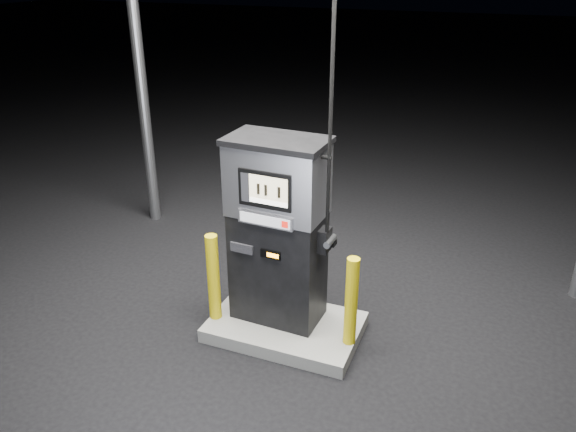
% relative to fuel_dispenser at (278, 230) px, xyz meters
% --- Properties ---
extents(ground, '(80.00, 80.00, 0.00)m').
position_rel_fuel_dispenser_xyz_m(ground, '(0.12, -0.10, -1.18)').
color(ground, black).
rests_on(ground, ground).
extents(pump_island, '(1.60, 1.00, 0.15)m').
position_rel_fuel_dispenser_xyz_m(pump_island, '(0.12, -0.10, -1.11)').
color(pump_island, slate).
rests_on(pump_island, ground).
extents(fuel_dispenser, '(1.12, 0.64, 4.17)m').
position_rel_fuel_dispenser_xyz_m(fuel_dispenser, '(0.00, 0.00, 0.00)').
color(fuel_dispenser, black).
rests_on(fuel_dispenser, pump_island).
extents(bollard_left, '(0.16, 0.16, 0.99)m').
position_rel_fuel_dispenser_xyz_m(bollard_left, '(-0.62, -0.29, -0.54)').
color(bollard_left, '#C6AF0B').
rests_on(bollard_left, pump_island).
extents(bollard_right, '(0.17, 0.17, 0.97)m').
position_rel_fuel_dispenser_xyz_m(bollard_right, '(0.86, -0.18, -0.55)').
color(bollard_right, '#C6AF0B').
rests_on(bollard_right, pump_island).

